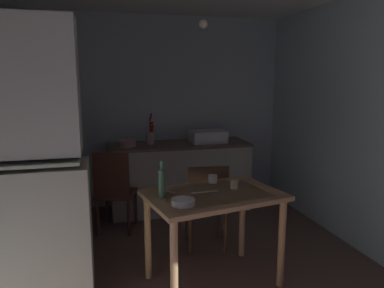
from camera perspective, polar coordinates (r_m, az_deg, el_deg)
The scene contains 19 objects.
ground_plane at distance 3.45m, azimuth -1.30°, elevation -18.67°, with size 4.60×4.60×0.00m, color brown.
wall_back at distance 4.86m, azimuth -6.36°, elevation 5.02°, with size 3.58×0.10×2.47m, color silver.
wall_right at distance 3.87m, azimuth 25.38°, elevation 2.78°, with size 0.10×3.70×2.47m, color silver.
hutch_cabinet at distance 2.91m, azimuth -25.26°, elevation -4.46°, with size 0.94×0.46×2.09m.
counter_cabinet at distance 4.70m, azimuth -1.96°, elevation -5.07°, with size 1.76×0.64×0.86m.
sink_basin at distance 4.68m, azimuth 2.48°, elevation 1.23°, with size 0.44×0.34×0.15m.
hand_pump at distance 4.56m, azimuth -6.34°, elevation 2.09°, with size 0.05×0.27×0.39m.
mixing_bowl_counter at distance 4.45m, azimuth -10.13°, elevation 0.12°, with size 0.21×0.21×0.08m, color tan.
stoneware_crock at distance 4.57m, azimuth -6.59°, elevation 0.91°, with size 0.11×0.11×0.15m, color beige.
dining_table at distance 2.97m, azimuth 3.43°, elevation -9.80°, with size 1.17×0.88×0.77m.
chair_far_side at distance 3.59m, azimuth 2.29°, elevation -9.38°, with size 0.46×0.46×0.87m.
chair_by_counter at distance 4.06m, azimuth -12.02°, elevation -7.11°, with size 0.50×0.50×0.91m.
serving_bowl_wide at distance 2.66m, azimuth -1.41°, elevation -9.07°, with size 0.17×0.17×0.04m, color white.
teacup_mint at distance 3.07m, azimuth 6.65°, elevation -6.31°, with size 0.06×0.06×0.07m, color beige.
teacup_cream at distance 3.21m, azimuth 3.26°, elevation -5.48°, with size 0.08×0.08×0.07m, color white.
glass_bottle at distance 2.81m, azimuth -4.76°, elevation -6.04°, with size 0.06×0.06×0.29m.
table_knife at distance 2.95m, azimuth 1.95°, elevation -7.50°, with size 0.22×0.02×0.01m, color silver.
teaspoon_near_bowl at distance 2.98m, azimuth -3.69°, elevation -7.35°, with size 0.15×0.02×0.01m, color beige.
pendant_bulb at distance 3.48m, azimuth 1.79°, elevation 18.30°, with size 0.08×0.08×0.08m, color #F9EFCC.
Camera 1 is at (-0.68, -2.95, 1.67)m, focal length 34.04 mm.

